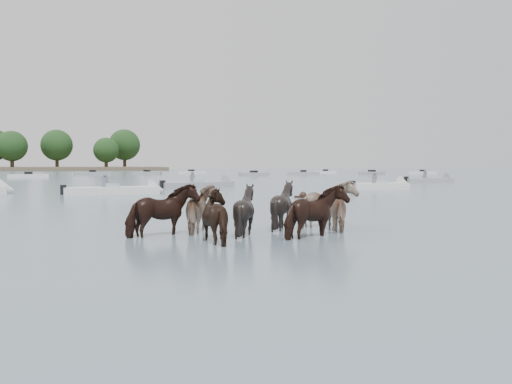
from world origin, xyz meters
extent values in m
plane|color=#495A69|center=(0.00, 0.00, 0.00)|extent=(400.00, 400.00, 0.00)
imported|color=black|center=(-3.19, 1.21, 0.59)|extent=(2.15, 1.66, 1.65)
imported|color=tan|center=(-1.91, 1.89, 0.55)|extent=(1.51, 1.71, 1.58)
imported|color=black|center=(0.46, 2.02, 0.60)|extent=(1.84, 1.72, 1.68)
imported|color=#847159|center=(1.91, 2.16, 0.60)|extent=(2.17, 1.55, 1.67)
imported|color=black|center=(-1.81, -0.19, 0.54)|extent=(1.93, 2.01, 1.56)
imported|color=black|center=(-0.98, 0.90, 0.57)|extent=(1.88, 1.79, 1.62)
imported|color=black|center=(0.67, -0.12, 0.58)|extent=(2.11, 1.71, 1.63)
imported|color=gray|center=(2.14, 1.46, 0.53)|extent=(1.66, 1.82, 1.54)
sphere|color=black|center=(6.03, 15.91, 0.12)|extent=(0.44, 0.44, 0.44)
cube|color=black|center=(5.78, 15.91, 0.02)|extent=(0.50, 0.22, 0.18)
cone|color=silver|center=(-11.25, 25.16, 0.20)|extent=(1.15, 1.73, 1.60)
cube|color=silver|center=(-4.59, 21.94, 0.20)|extent=(5.93, 2.39, 0.55)
cone|color=silver|center=(-1.73, 22.34, 0.20)|extent=(1.11, 1.71, 1.60)
cube|color=#99ADB7|center=(-4.59, 21.94, 0.55)|extent=(0.95, 1.22, 0.35)
cube|color=black|center=(-7.44, 21.54, 0.35)|extent=(0.40, 0.40, 0.60)
cylinder|color=#595966|center=(-4.99, 21.94, 0.75)|extent=(0.36, 0.36, 0.70)
sphere|color=#595966|center=(-4.99, 21.94, 1.20)|extent=(0.24, 0.24, 0.24)
cube|color=gray|center=(2.09, 30.27, 0.20)|extent=(6.37, 3.77, 0.55)
cone|color=gray|center=(4.98, 31.41, 0.20)|extent=(1.43, 1.82, 1.60)
cube|color=#99ADB7|center=(2.09, 30.27, 0.55)|extent=(1.16, 1.34, 0.35)
cube|color=black|center=(-0.80, 29.13, 0.35)|extent=(0.45, 0.45, 0.60)
cylinder|color=#595966|center=(1.69, 30.27, 0.75)|extent=(0.36, 0.36, 0.70)
sphere|color=#595966|center=(1.69, 30.27, 1.20)|extent=(0.24, 0.24, 0.24)
cube|color=silver|center=(15.11, 24.14, 0.20)|extent=(4.38, 1.90, 0.55)
cone|color=silver|center=(17.24, 23.99, 0.20)|extent=(1.01, 1.66, 1.60)
cube|color=#99ADB7|center=(15.11, 24.14, 0.55)|extent=(0.88, 1.17, 0.35)
cube|color=black|center=(12.98, 24.29, 0.35)|extent=(0.37, 0.37, 0.60)
cylinder|color=#595966|center=(14.71, 24.14, 0.75)|extent=(0.36, 0.36, 0.70)
sphere|color=#595966|center=(14.71, 24.14, 1.20)|extent=(0.24, 0.24, 0.24)
cube|color=gray|center=(26.53, 35.55, 0.20)|extent=(4.96, 1.89, 0.55)
cone|color=gray|center=(28.96, 35.40, 0.20)|extent=(1.00, 1.65, 1.60)
cube|color=#99ADB7|center=(26.53, 35.55, 0.55)|extent=(0.87, 1.17, 0.35)
cube|color=black|center=(24.10, 35.70, 0.35)|extent=(0.37, 0.37, 0.60)
cylinder|color=#595966|center=(26.13, 35.55, 0.75)|extent=(0.36, 0.36, 0.70)
sphere|color=#595966|center=(26.13, 35.55, 1.20)|extent=(0.24, 0.24, 0.24)
cube|color=silver|center=(-15.62, 65.22, 0.22)|extent=(5.25, 1.84, 0.60)
cube|color=black|center=(-15.62, 65.22, 0.60)|extent=(1.06, 1.06, 0.50)
cube|color=gray|center=(-8.02, 83.26, 0.22)|extent=(6.17, 2.75, 0.60)
cube|color=black|center=(-8.02, 83.26, 0.60)|extent=(1.19, 1.19, 0.50)
cube|color=gray|center=(1.18, 84.39, 0.22)|extent=(5.32, 3.15, 0.60)
cube|color=black|center=(1.18, 84.39, 0.60)|extent=(1.28, 1.28, 0.50)
cube|color=silver|center=(9.62, 88.51, 0.22)|extent=(5.56, 2.37, 0.60)
cube|color=black|center=(9.62, 88.51, 0.60)|extent=(1.15, 1.15, 0.50)
cube|color=gray|center=(17.15, 70.52, 0.22)|extent=(5.10, 2.39, 0.60)
cube|color=black|center=(17.15, 70.52, 0.60)|extent=(1.17, 1.17, 0.50)
cube|color=gray|center=(26.81, 74.19, 0.22)|extent=(5.68, 2.81, 0.60)
cube|color=black|center=(26.81, 74.19, 0.60)|extent=(1.22, 1.22, 0.50)
cube|color=silver|center=(34.75, 83.90, 0.22)|extent=(4.31, 2.59, 0.60)
cube|color=black|center=(34.75, 83.90, 0.60)|extent=(1.24, 1.24, 0.50)
cube|color=gray|center=(39.54, 74.03, 0.22)|extent=(5.71, 3.66, 0.60)
cube|color=black|center=(39.54, 74.03, 0.60)|extent=(1.32, 1.32, 0.50)
cube|color=silver|center=(49.83, 74.39, 0.22)|extent=(5.09, 3.34, 0.60)
cube|color=black|center=(49.83, 74.39, 0.60)|extent=(1.32, 1.32, 0.50)
cylinder|color=#382619|center=(-30.98, 144.67, 1.84)|extent=(1.00, 1.00, 3.68)
sphere|color=black|center=(-30.98, 144.67, 6.64)|extent=(8.18, 8.18, 8.18)
cylinder|color=#382619|center=(-20.15, 150.64, 1.99)|extent=(1.00, 1.00, 3.97)
sphere|color=black|center=(-20.15, 150.64, 7.18)|extent=(8.83, 8.83, 8.83)
cylinder|color=#382619|center=(-6.61, 147.83, 1.60)|extent=(1.00, 1.00, 3.21)
sphere|color=black|center=(-6.61, 147.83, 5.79)|extent=(7.12, 7.12, 7.12)
cylinder|color=#382619|center=(-1.30, 157.21, 2.12)|extent=(1.00, 1.00, 4.24)
sphere|color=black|center=(-1.30, 157.21, 7.65)|extent=(9.42, 9.42, 9.42)
camera|label=1|loc=(-4.41, -13.44, 1.95)|focal=38.14mm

